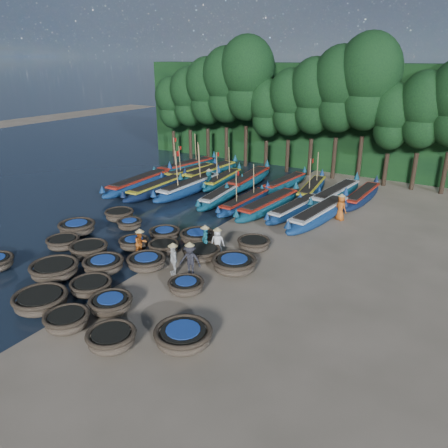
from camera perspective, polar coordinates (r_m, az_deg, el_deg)
The scene contains 60 objects.
ground at distance 25.87m, azimuth -5.53°, elevation -3.13°, with size 120.00×120.00×0.00m, color gray.
foliage_wall at distance 44.94m, azimuth 13.00°, elevation 13.42°, with size 40.00×3.00×10.00m, color black.
coracle_2 at distance 21.20m, azimuth -22.83°, elevation -9.22°, with size 2.89×2.89×0.79m.
coracle_3 at distance 19.43m, azimuth -19.83°, elevation -11.76°, with size 2.03×2.03×0.74m.
coracle_4 at distance 17.84m, azimuth -14.50°, elevation -14.28°, with size 1.98×1.98×0.75m.
coracle_6 at distance 23.75m, azimuth -21.27°, elevation -5.60°, with size 2.44×2.44×0.83m.
coracle_7 at distance 21.78m, azimuth -16.97°, elevation -7.79°, with size 1.99×1.99×0.67m.
coracle_8 at distance 20.10m, azimuth -14.57°, elevation -10.03°, with size 1.94×1.94×0.69m.
coracle_9 at distance 17.47m, azimuth -5.34°, elevation -14.38°, with size 2.46×2.46×0.78m.
coracle_10 at distance 27.15m, azimuth -20.28°, elevation -2.29°, with size 2.00×2.00×0.70m.
coracle_11 at distance 25.51m, azimuth -17.23°, elevation -3.26°, with size 2.13×2.13×0.81m.
coracle_12 at distance 23.58m, azimuth -15.47°, elevation -5.16°, with size 2.55×2.55×0.77m.
coracle_13 at distance 23.46m, azimuth -10.09°, elevation -4.91°, with size 2.47×2.47×0.72m.
coracle_14 at distance 20.96m, azimuth -4.99°, elevation -8.06°, with size 1.75×1.75×0.66m.
coracle_15 at distance 28.98m, azimuth -18.65°, elevation -0.45°, with size 2.30×2.30×0.83m.
coracle_16 at distance 25.97m, azimuth -11.68°, elevation -2.46°, with size 2.09×2.09×0.67m.
coracle_17 at distance 25.15m, azimuth -7.90°, elevation -3.00°, with size 1.83×1.83×0.68m.
coracle_18 at distance 24.24m, azimuth -2.94°, elevation -3.73°, with size 2.43×2.43×0.71m.
coracle_19 at distance 22.77m, azimuth 1.35°, elevation -5.26°, with size 2.36×2.36×0.80m.
coracle_20 at distance 30.64m, azimuth -13.51°, elevation 1.17°, with size 2.37×2.37×0.77m.
coracle_21 at distance 28.99m, azimuth -12.23°, elevation -0.01°, with size 1.88×1.88×0.65m.
coracle_22 at distance 27.01m, azimuth -7.77°, elevation -1.26°, with size 2.33×2.33×0.67m.
coracle_23 at distance 26.27m, azimuth -3.51°, elevation -1.66°, with size 2.11×2.11×0.75m.
coracle_24 at distance 25.37m, azimuth 3.91°, elevation -2.59°, with size 2.35×2.35×0.70m.
long_boat_1 at distance 37.47m, azimuth -10.95°, elevation 5.27°, with size 2.03×9.19×1.62m.
long_boat_2 at distance 35.98m, azimuth -8.74°, elevation 4.66°, with size 1.63×8.33×1.47m.
long_boat_3 at distance 35.76m, azimuth -4.55°, elevation 4.84°, with size 1.74×9.17×3.90m.
long_boat_4 at distance 33.78m, azimuth -0.24°, elevation 3.80°, with size 2.16×8.00×1.41m.
long_boat_5 at distance 32.28m, azimuth 2.74°, elevation 2.87°, with size 1.53×7.46×3.17m.
long_boat_6 at distance 31.57m, azimuth 5.87°, elevation 2.50°, with size 2.25×8.53×1.51m.
long_boat_7 at distance 31.17m, azimuth 9.28°, elevation 1.98°, with size 2.22×7.67×1.36m.
long_boat_8 at distance 30.15m, azimuth 12.35°, elevation 1.26°, with size 2.51×8.92×1.58m.
long_boat_9 at distance 42.70m, azimuth -4.94°, elevation 7.44°, with size 2.78×8.42×3.62m.
long_boat_10 at distance 40.91m, azimuth -4.45°, elevation 6.75°, with size 2.35×7.39×3.17m.
long_boat_11 at distance 40.35m, azimuth -1.83°, elevation 6.73°, with size 2.02×8.83×1.56m.
long_boat_12 at distance 38.24m, azimuth -0.13°, elevation 5.81°, with size 2.11×7.47×3.19m.
long_boat_13 at distance 37.90m, azimuth 3.26°, elevation 5.77°, with size 2.24×8.90×1.57m.
long_boat_14 at distance 37.46m, azimuth 7.91°, elevation 5.28°, with size 2.03×7.54×1.33m.
long_boat_15 at distance 36.02m, azimuth 11.38°, elevation 4.47°, with size 2.40×7.85×3.36m.
long_boat_16 at distance 34.86m, azimuth 14.33°, elevation 3.77°, with size 2.43×8.82×1.56m.
long_boat_17 at distance 35.13m, azimuth 17.55°, elevation 3.47°, with size 1.68×7.96×1.40m.
fisherman_0 at distance 24.56m, azimuth -0.86°, elevation -2.22°, with size 0.90×0.75×1.77m.
fisherman_1 at distance 24.72m, azimuth -2.48°, elevation -1.91°, with size 0.71×0.65×1.83m.
fisherman_2 at distance 24.76m, azimuth -10.85°, elevation -2.43°, with size 0.81×0.92×1.78m.
fisherman_3 at distance 22.28m, azimuth -4.46°, elevation -4.63°, with size 1.28×0.93×1.97m.
fisherman_4 at distance 22.58m, azimuth -6.63°, elevation -4.45°, with size 0.97×0.94×1.84m.
fisherman_5 at distance 36.55m, azimuth -1.95°, elevation 5.76°, with size 1.30×1.71×2.00m.
fisherman_6 at distance 30.84m, azimuth 15.01°, elevation 2.16°, with size 1.03×0.88×1.99m.
tree_0 at distance 49.45m, azimuth -6.79°, elevation 15.57°, with size 3.68×3.68×8.68m.
tree_1 at distance 48.01m, azimuth -4.57°, elevation 16.30°, with size 4.09×4.09×9.65m.
tree_2 at distance 46.64m, azimuth -2.20°, elevation 17.04°, with size 4.51×4.51×10.63m.
tree_3 at distance 45.37m, azimuth 0.33°, elevation 17.80°, with size 4.92×4.92×11.60m.
tree_4 at distance 44.18m, azimuth 3.02°, elevation 18.57°, with size 5.34×5.34×12.58m.
tree_5 at distance 43.33m, azimuth 5.71°, elevation 14.86°, with size 3.68×3.68×8.68m.
tree_6 at distance 42.30m, azimuth 8.64°, elevation 15.51°, with size 4.09×4.09×9.65m.
tree_7 at distance 41.40m, azimuth 11.73°, elevation 16.14°, with size 4.51×4.51×10.63m.
tree_8 at distance 40.61m, azimuth 14.96°, elevation 16.76°, with size 4.92×4.92×11.60m.
tree_9 at distance 39.95m, azimuth 18.34°, elevation 17.34°, with size 5.34×5.34×12.58m.
tree_10 at distance 39.67m, azimuth 21.17°, elevation 13.04°, with size 3.68×3.68×8.68m.
tree_11 at distance 39.23m, azimuth 24.66°, elevation 13.49°, with size 4.09×4.09×9.65m.
Camera 1 is at (14.44, -18.70, 10.54)m, focal length 35.00 mm.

